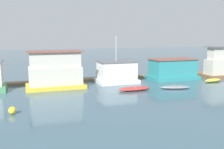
{
  "coord_description": "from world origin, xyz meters",
  "views": [
    {
      "loc": [
        -10.64,
        -31.55,
        6.33
      ],
      "look_at": [
        0.0,
        -1.0,
        1.4
      ],
      "focal_mm": 40.0,
      "sensor_mm": 36.0,
      "label": 1
    }
  ],
  "objects_px": {
    "houseboat_teal": "(173,69)",
    "dinghy_yellow": "(213,80)",
    "houseboat_white": "(117,72)",
    "houseboat_yellow": "(55,71)",
    "houseboat_brown": "(224,64)",
    "buoy_yellow": "(12,110)",
    "dinghy_grey": "(175,87)",
    "dinghy_red": "(134,89)"
  },
  "relations": [
    {
      "from": "houseboat_white",
      "to": "dinghy_red",
      "type": "height_order",
      "value": "houseboat_white"
    },
    {
      "from": "dinghy_yellow",
      "to": "houseboat_brown",
      "type": "bearing_deg",
      "value": 32.94
    },
    {
      "from": "dinghy_grey",
      "to": "buoy_yellow",
      "type": "relative_size",
      "value": 6.23
    },
    {
      "from": "dinghy_red",
      "to": "dinghy_grey",
      "type": "relative_size",
      "value": 1.01
    },
    {
      "from": "houseboat_yellow",
      "to": "houseboat_brown",
      "type": "relative_size",
      "value": 0.99
    },
    {
      "from": "houseboat_teal",
      "to": "dinghy_yellow",
      "type": "bearing_deg",
      "value": -44.33
    },
    {
      "from": "dinghy_red",
      "to": "houseboat_yellow",
      "type": "bearing_deg",
      "value": 151.12
    },
    {
      "from": "houseboat_white",
      "to": "buoy_yellow",
      "type": "height_order",
      "value": "houseboat_white"
    },
    {
      "from": "buoy_yellow",
      "to": "houseboat_yellow",
      "type": "bearing_deg",
      "value": 64.46
    },
    {
      "from": "houseboat_teal",
      "to": "houseboat_white",
      "type": "bearing_deg",
      "value": 179.7
    },
    {
      "from": "buoy_yellow",
      "to": "dinghy_yellow",
      "type": "bearing_deg",
      "value": 14.23
    },
    {
      "from": "houseboat_teal",
      "to": "buoy_yellow",
      "type": "relative_size",
      "value": 11.45
    },
    {
      "from": "dinghy_grey",
      "to": "buoy_yellow",
      "type": "bearing_deg",
      "value": -166.62
    },
    {
      "from": "houseboat_brown",
      "to": "houseboat_teal",
      "type": "bearing_deg",
      "value": 173.6
    },
    {
      "from": "houseboat_white",
      "to": "dinghy_yellow",
      "type": "relative_size",
      "value": 2.05
    },
    {
      "from": "houseboat_brown",
      "to": "buoy_yellow",
      "type": "distance_m",
      "value": 32.27
    },
    {
      "from": "houseboat_teal",
      "to": "buoy_yellow",
      "type": "xyz_separation_m",
      "value": [
        -22.03,
        -10.61,
        -1.15
      ]
    },
    {
      "from": "dinghy_grey",
      "to": "houseboat_teal",
      "type": "bearing_deg",
      "value": 60.2
    },
    {
      "from": "houseboat_brown",
      "to": "buoy_yellow",
      "type": "bearing_deg",
      "value": -162.61
    },
    {
      "from": "houseboat_teal",
      "to": "houseboat_brown",
      "type": "relative_size",
      "value": 1.01
    },
    {
      "from": "houseboat_yellow",
      "to": "houseboat_white",
      "type": "relative_size",
      "value": 1.1
    },
    {
      "from": "houseboat_yellow",
      "to": "houseboat_white",
      "type": "bearing_deg",
      "value": 6.5
    },
    {
      "from": "houseboat_yellow",
      "to": "houseboat_brown",
      "type": "bearing_deg",
      "value": -0.14
    },
    {
      "from": "houseboat_white",
      "to": "buoy_yellow",
      "type": "bearing_deg",
      "value": -140.82
    },
    {
      "from": "dinghy_red",
      "to": "buoy_yellow",
      "type": "distance_m",
      "value": 14.12
    },
    {
      "from": "dinghy_grey",
      "to": "dinghy_yellow",
      "type": "distance_m",
      "value": 7.96
    },
    {
      "from": "houseboat_yellow",
      "to": "houseboat_teal",
      "type": "distance_m",
      "value": 17.43
    },
    {
      "from": "houseboat_brown",
      "to": "dinghy_red",
      "type": "xyz_separation_m",
      "value": [
        -17.53,
        -4.67,
        -1.8
      ]
    },
    {
      "from": "houseboat_teal",
      "to": "dinghy_red",
      "type": "bearing_deg",
      "value": -147.32
    },
    {
      "from": "houseboat_white",
      "to": "houseboat_teal",
      "type": "bearing_deg",
      "value": -0.3
    },
    {
      "from": "houseboat_yellow",
      "to": "dinghy_yellow",
      "type": "height_order",
      "value": "houseboat_yellow"
    },
    {
      "from": "dinghy_red",
      "to": "dinghy_grey",
      "type": "height_order",
      "value": "dinghy_red"
    },
    {
      "from": "houseboat_white",
      "to": "buoy_yellow",
      "type": "xyz_separation_m",
      "value": [
        -13.07,
        -10.66,
        -1.14
      ]
    },
    {
      "from": "houseboat_yellow",
      "to": "houseboat_teal",
      "type": "xyz_separation_m",
      "value": [
        17.39,
        0.91,
        -0.67
      ]
    },
    {
      "from": "houseboat_teal",
      "to": "dinghy_yellow",
      "type": "relative_size",
      "value": 2.31
    },
    {
      "from": "houseboat_yellow",
      "to": "dinghy_grey",
      "type": "bearing_deg",
      "value": -20.97
    },
    {
      "from": "houseboat_brown",
      "to": "buoy_yellow",
      "type": "height_order",
      "value": "houseboat_brown"
    },
    {
      "from": "dinghy_grey",
      "to": "houseboat_yellow",
      "type": "bearing_deg",
      "value": 159.03
    },
    {
      "from": "dinghy_yellow",
      "to": "houseboat_yellow",
      "type": "bearing_deg",
      "value": 171.86
    },
    {
      "from": "houseboat_white",
      "to": "houseboat_teal",
      "type": "relative_size",
      "value": 0.89
    },
    {
      "from": "houseboat_white",
      "to": "houseboat_teal",
      "type": "height_order",
      "value": "houseboat_white"
    },
    {
      "from": "houseboat_yellow",
      "to": "buoy_yellow",
      "type": "bearing_deg",
      "value": -115.54
    }
  ]
}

